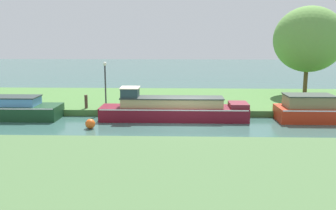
% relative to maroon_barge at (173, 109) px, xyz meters
% --- Properties ---
extents(ground_plane, '(120.00, 120.00, 0.00)m').
position_rel_maroon_barge_xyz_m(ground_plane, '(0.72, -1.20, -0.65)').
color(ground_plane, '#345B53').
extents(riverbank_far, '(72.00, 10.00, 0.40)m').
position_rel_maroon_barge_xyz_m(riverbank_far, '(0.72, 5.80, -0.45)').
color(riverbank_far, '#467337').
rests_on(riverbank_far, ground_plane).
extents(riverbank_near, '(72.00, 10.00, 0.40)m').
position_rel_maroon_barge_xyz_m(riverbank_near, '(0.72, -10.20, -0.45)').
color(riverbank_near, '#48693C').
rests_on(riverbank_near, ground_plane).
extents(maroon_barge, '(8.75, 1.86, 1.96)m').
position_rel_maroon_barge_xyz_m(maroon_barge, '(0.00, 0.00, 0.00)').
color(maroon_barge, maroon).
rests_on(maroon_barge, ground_plane).
extents(forest_narrowboat, '(4.74, 2.02, 1.38)m').
position_rel_maroon_barge_xyz_m(forest_narrowboat, '(-9.31, -0.00, -0.06)').
color(forest_narrowboat, '#193F23').
rests_on(forest_narrowboat, ground_plane).
extents(red_cruiser, '(4.24, 2.17, 1.57)m').
position_rel_maroon_barge_xyz_m(red_cruiser, '(8.27, 0.00, 0.03)').
color(red_cruiser, red).
rests_on(red_cruiser, ground_plane).
extents(willow_tree_left, '(5.44, 4.70, 6.84)m').
position_rel_maroon_barge_xyz_m(willow_tree_left, '(10.37, 7.78, 4.04)').
color(willow_tree_left, brown).
rests_on(willow_tree_left, riverbank_far).
extents(lamp_post, '(0.24, 0.24, 2.91)m').
position_rel_maroon_barge_xyz_m(lamp_post, '(-4.46, 2.14, 1.58)').
color(lamp_post, '#333338').
rests_on(lamp_post, riverbank_far).
extents(mooring_post_near, '(0.20, 0.20, 0.86)m').
position_rel_maroon_barge_xyz_m(mooring_post_near, '(-5.58, 1.40, 0.18)').
color(mooring_post_near, '#4F382C').
rests_on(mooring_post_near, riverbank_far).
extents(channel_buoy, '(0.53, 0.53, 0.53)m').
position_rel_maroon_barge_xyz_m(channel_buoy, '(-4.44, -2.31, -0.38)').
color(channel_buoy, '#E55919').
rests_on(channel_buoy, ground_plane).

